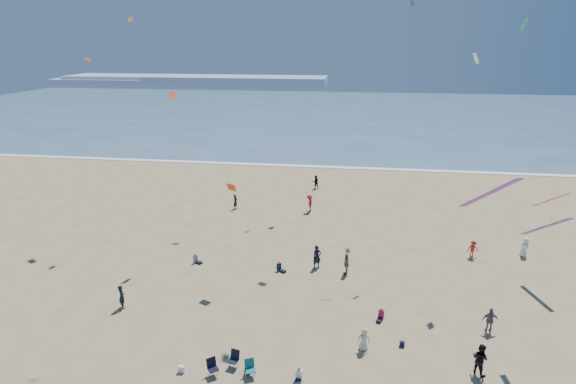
# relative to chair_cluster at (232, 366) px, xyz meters

# --- Properties ---
(ocean) EXTENTS (220.00, 100.00, 0.06)m
(ocean) POSITION_rel_chair_cluster_xyz_m (0.24, 92.72, -0.47)
(ocean) COLOR #476B84
(ocean) RESTS_ON ground
(surf_line) EXTENTS (220.00, 1.20, 0.08)m
(surf_line) POSITION_rel_chair_cluster_xyz_m (0.24, 42.72, -0.46)
(surf_line) COLOR white
(surf_line) RESTS_ON ground
(headland_far) EXTENTS (110.00, 20.00, 3.20)m
(headland_far) POSITION_rel_chair_cluster_xyz_m (-59.76, 167.72, 1.10)
(headland_far) COLOR #7A8EA8
(headland_far) RESTS_ON ground
(headland_near) EXTENTS (40.00, 14.00, 2.00)m
(headland_near) POSITION_rel_chair_cluster_xyz_m (-99.76, 162.72, 0.50)
(headland_near) COLOR #7A8EA8
(headland_near) RESTS_ON ground
(standing_flyers) EXTENTS (30.30, 31.87, 1.90)m
(standing_flyers) POSITION_rel_chair_cluster_xyz_m (9.36, 13.22, 0.36)
(standing_flyers) COLOR black
(standing_flyers) RESTS_ON ground
(seated_group) EXTENTS (15.44, 14.04, 0.84)m
(seated_group) POSITION_rel_chair_cluster_xyz_m (2.64, 5.83, -0.08)
(seated_group) COLOR white
(seated_group) RESTS_ON ground
(chair_cluster) EXTENTS (2.82, 1.59, 1.00)m
(chair_cluster) POSITION_rel_chair_cluster_xyz_m (0.00, 0.00, 0.00)
(chair_cluster) COLOR black
(chair_cluster) RESTS_ON ground
(white_tote) EXTENTS (0.35, 0.20, 0.40)m
(white_tote) POSITION_rel_chair_cluster_xyz_m (-2.76, -0.29, -0.30)
(white_tote) COLOR white
(white_tote) RESTS_ON ground
(black_backpack) EXTENTS (0.30, 0.22, 0.38)m
(black_backpack) POSITION_rel_chair_cluster_xyz_m (0.82, 0.07, -0.31)
(black_backpack) COLOR black
(black_backpack) RESTS_ON ground
(navy_bag) EXTENTS (0.28, 0.18, 0.34)m
(navy_bag) POSITION_rel_chair_cluster_xyz_m (9.34, 3.60, -0.33)
(navy_bag) COLOR black
(navy_bag) RESTS_ON ground
(kites_aloft) EXTENTS (44.48, 37.48, 30.00)m
(kites_aloft) POSITION_rel_chair_cluster_xyz_m (9.31, 11.55, 14.62)
(kites_aloft) COLOR #F25B2B
(kites_aloft) RESTS_ON ground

